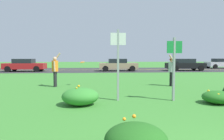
{
  "coord_description": "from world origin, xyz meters",
  "views": [
    {
      "loc": [
        -1.88,
        -1.3,
        1.59
      ],
      "look_at": [
        -1.22,
        7.33,
        1.03
      ],
      "focal_mm": 31.05,
      "sensor_mm": 36.0,
      "label": 1
    }
  ],
  "objects_px": {
    "person_thrower_orange_shirt": "(55,69)",
    "frisbee_orange": "(82,62)",
    "sign_post_by_roadside": "(174,62)",
    "car_black_center_right": "(185,65)",
    "car_tan_center_left": "(118,65)",
    "car_red_leftmost": "(25,65)",
    "person_catcher_red_cap_gray_shirt": "(171,69)",
    "sign_post_near_path": "(118,58)",
    "car_silver_rightmost": "(222,63)"
  },
  "relations": [
    {
      "from": "person_thrower_orange_shirt",
      "to": "car_tan_center_left",
      "type": "relative_size",
      "value": 0.41
    },
    {
      "from": "person_thrower_orange_shirt",
      "to": "car_tan_center_left",
      "type": "distance_m",
      "value": 13.09
    },
    {
      "from": "car_red_leftmost",
      "to": "car_tan_center_left",
      "type": "height_order",
      "value": "same"
    },
    {
      "from": "person_thrower_orange_shirt",
      "to": "car_silver_rightmost",
      "type": "xyz_separation_m",
      "value": [
        20.69,
        16.69,
        -0.25
      ]
    },
    {
      "from": "sign_post_by_roadside",
      "to": "car_tan_center_left",
      "type": "distance_m",
      "value": 16.04
    },
    {
      "from": "person_thrower_orange_shirt",
      "to": "sign_post_by_roadside",
      "type": "bearing_deg",
      "value": -36.86
    },
    {
      "from": "person_catcher_red_cap_gray_shirt",
      "to": "car_red_leftmost",
      "type": "relative_size",
      "value": 0.39
    },
    {
      "from": "sign_post_near_path",
      "to": "person_catcher_red_cap_gray_shirt",
      "type": "distance_m",
      "value": 4.83
    },
    {
      "from": "person_thrower_orange_shirt",
      "to": "frisbee_orange",
      "type": "distance_m",
      "value": 1.52
    },
    {
      "from": "sign_post_by_roadside",
      "to": "car_black_center_right",
      "type": "relative_size",
      "value": 0.52
    },
    {
      "from": "sign_post_by_roadside",
      "to": "person_thrower_orange_shirt",
      "type": "relative_size",
      "value": 1.24
    },
    {
      "from": "person_catcher_red_cap_gray_shirt",
      "to": "car_red_leftmost",
      "type": "distance_m",
      "value": 17.59
    },
    {
      "from": "person_catcher_red_cap_gray_shirt",
      "to": "car_red_leftmost",
      "type": "xyz_separation_m",
      "value": [
        -12.45,
        12.42,
        -0.2
      ]
    },
    {
      "from": "sign_post_near_path",
      "to": "car_tan_center_left",
      "type": "xyz_separation_m",
      "value": [
        1.69,
        15.83,
        -0.84
      ]
    },
    {
      "from": "person_thrower_orange_shirt",
      "to": "car_red_leftmost",
      "type": "bearing_deg",
      "value": 116.29
    },
    {
      "from": "person_thrower_orange_shirt",
      "to": "car_tan_center_left",
      "type": "xyz_separation_m",
      "value": [
        4.75,
        12.2,
        -0.25
      ]
    },
    {
      "from": "person_catcher_red_cap_gray_shirt",
      "to": "car_tan_center_left",
      "type": "distance_m",
      "value": 12.54
    },
    {
      "from": "car_tan_center_left",
      "to": "car_black_center_right",
      "type": "distance_m",
      "value": 8.25
    },
    {
      "from": "car_red_leftmost",
      "to": "car_silver_rightmost",
      "type": "relative_size",
      "value": 1.0
    },
    {
      "from": "person_thrower_orange_shirt",
      "to": "car_silver_rightmost",
      "type": "height_order",
      "value": "person_thrower_orange_shirt"
    },
    {
      "from": "car_red_leftmost",
      "to": "person_thrower_orange_shirt",
      "type": "bearing_deg",
      "value": -63.71
    },
    {
      "from": "sign_post_near_path",
      "to": "frisbee_orange",
      "type": "bearing_deg",
      "value": 112.63
    },
    {
      "from": "sign_post_near_path",
      "to": "car_silver_rightmost",
      "type": "xyz_separation_m",
      "value": [
        17.63,
        20.32,
        -0.84
      ]
    },
    {
      "from": "person_catcher_red_cap_gray_shirt",
      "to": "car_tan_center_left",
      "type": "height_order",
      "value": "person_catcher_red_cap_gray_shirt"
    },
    {
      "from": "person_thrower_orange_shirt",
      "to": "car_silver_rightmost",
      "type": "distance_m",
      "value": 26.58
    },
    {
      "from": "person_thrower_orange_shirt",
      "to": "car_red_leftmost",
      "type": "distance_m",
      "value": 13.61
    },
    {
      "from": "sign_post_by_roadside",
      "to": "car_tan_center_left",
      "type": "height_order",
      "value": "sign_post_by_roadside"
    },
    {
      "from": "car_tan_center_left",
      "to": "sign_post_by_roadside",
      "type": "bearing_deg",
      "value": -88.75
    },
    {
      "from": "car_silver_rightmost",
      "to": "person_catcher_red_cap_gray_shirt",
      "type": "bearing_deg",
      "value": -130.15
    },
    {
      "from": "person_thrower_orange_shirt",
      "to": "car_black_center_right",
      "type": "relative_size",
      "value": 0.41
    },
    {
      "from": "car_red_leftmost",
      "to": "car_black_center_right",
      "type": "bearing_deg",
      "value": 0.0
    },
    {
      "from": "sign_post_by_roadside",
      "to": "car_black_center_right",
      "type": "height_order",
      "value": "sign_post_by_roadside"
    },
    {
      "from": "sign_post_by_roadside",
      "to": "car_red_leftmost",
      "type": "xyz_separation_m",
      "value": [
        -11.13,
        16.02,
        -0.67
      ]
    },
    {
      "from": "sign_post_near_path",
      "to": "car_silver_rightmost",
      "type": "relative_size",
      "value": 0.58
    },
    {
      "from": "sign_post_by_roadside",
      "to": "frisbee_orange",
      "type": "relative_size",
      "value": 9.11
    },
    {
      "from": "person_thrower_orange_shirt",
      "to": "car_black_center_right",
      "type": "xyz_separation_m",
      "value": [
        13.0,
        12.2,
        -0.25
      ]
    },
    {
      "from": "car_black_center_right",
      "to": "car_red_leftmost",
      "type": "bearing_deg",
      "value": 180.0
    },
    {
      "from": "sign_post_by_roadside",
      "to": "car_tan_center_left",
      "type": "xyz_separation_m",
      "value": [
        -0.35,
        16.02,
        -0.67
      ]
    },
    {
      "from": "person_catcher_red_cap_gray_shirt",
      "to": "car_silver_rightmost",
      "type": "distance_m",
      "value": 22.13
    },
    {
      "from": "sign_post_by_roadside",
      "to": "car_tan_center_left",
      "type": "relative_size",
      "value": 0.52
    },
    {
      "from": "frisbee_orange",
      "to": "car_tan_center_left",
      "type": "bearing_deg",
      "value": 74.69
    },
    {
      "from": "person_thrower_orange_shirt",
      "to": "frisbee_orange",
      "type": "relative_size",
      "value": 7.32
    },
    {
      "from": "car_black_center_right",
      "to": "car_silver_rightmost",
      "type": "xyz_separation_m",
      "value": [
        7.69,
        4.49,
        0.0
      ]
    },
    {
      "from": "frisbee_orange",
      "to": "car_black_center_right",
      "type": "xyz_separation_m",
      "value": [
        11.54,
        12.0,
        -0.59
      ]
    },
    {
      "from": "car_red_leftmost",
      "to": "car_black_center_right",
      "type": "relative_size",
      "value": 1.0
    },
    {
      "from": "frisbee_orange",
      "to": "car_red_leftmost",
      "type": "xyz_separation_m",
      "value": [
        -7.49,
        12.0,
        -0.59
      ]
    },
    {
      "from": "frisbee_orange",
      "to": "car_silver_rightmost",
      "type": "bearing_deg",
      "value": 40.62
    },
    {
      "from": "car_black_center_right",
      "to": "car_silver_rightmost",
      "type": "distance_m",
      "value": 8.91
    },
    {
      "from": "frisbee_orange",
      "to": "car_red_leftmost",
      "type": "relative_size",
      "value": 0.06
    },
    {
      "from": "sign_post_near_path",
      "to": "person_thrower_orange_shirt",
      "type": "xyz_separation_m",
      "value": [
        -3.06,
        3.63,
        -0.6
      ]
    }
  ]
}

